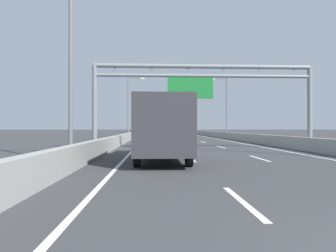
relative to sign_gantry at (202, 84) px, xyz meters
name	(u,v)px	position (x,y,z in m)	size (l,w,h in m)	color
ground_plane	(165,132)	(0.13, 80.88, -4.85)	(260.00, 260.00, 0.00)	#38383A
lane_dash_left_0	(242,202)	(-1.67, -15.62, -4.85)	(0.16, 3.00, 0.01)	white
lane_dash_left_1	(191,159)	(-1.67, -6.62, -4.85)	(0.16, 3.00, 0.01)	white
lane_dash_left_2	(178,147)	(-1.67, 2.38, -4.85)	(0.16, 3.00, 0.01)	white
lane_dash_left_3	(171,142)	(-1.67, 11.38, -4.85)	(0.16, 3.00, 0.01)	white
lane_dash_left_4	(168,139)	(-1.67, 20.38, -4.85)	(0.16, 3.00, 0.01)	white
lane_dash_left_5	(165,137)	(-1.67, 29.38, -4.85)	(0.16, 3.00, 0.01)	white
lane_dash_left_6	(163,135)	(-1.67, 38.38, -4.85)	(0.16, 3.00, 0.01)	white
lane_dash_left_7	(162,134)	(-1.67, 47.38, -4.85)	(0.16, 3.00, 0.01)	white
lane_dash_left_8	(161,134)	(-1.67, 56.38, -4.85)	(0.16, 3.00, 0.01)	white
lane_dash_left_9	(161,133)	(-1.67, 65.38, -4.85)	(0.16, 3.00, 0.01)	white
lane_dash_left_10	(160,132)	(-1.67, 74.38, -4.85)	(0.16, 3.00, 0.01)	white
lane_dash_left_11	(159,132)	(-1.67, 83.38, -4.85)	(0.16, 3.00, 0.01)	white
lane_dash_left_12	(159,132)	(-1.67, 92.38, -4.85)	(0.16, 3.00, 0.01)	white
lane_dash_left_13	(159,131)	(-1.67, 101.38, -4.85)	(0.16, 3.00, 0.01)	white
lane_dash_left_14	(158,131)	(-1.67, 110.38, -4.85)	(0.16, 3.00, 0.01)	white
lane_dash_left_15	(158,131)	(-1.67, 119.38, -4.85)	(0.16, 3.00, 0.01)	white
lane_dash_left_16	(158,131)	(-1.67, 128.38, -4.85)	(0.16, 3.00, 0.01)	white
lane_dash_left_17	(158,130)	(-1.67, 137.38, -4.85)	(0.16, 3.00, 0.01)	white
lane_dash_right_1	(259,158)	(1.93, -6.62, -4.85)	(0.16, 3.00, 0.01)	white
lane_dash_right_2	(221,147)	(1.93, 2.38, -4.85)	(0.16, 3.00, 0.01)	white
lane_dash_right_3	(203,142)	(1.93, 11.38, -4.85)	(0.16, 3.00, 0.01)	white
lane_dash_right_4	(193,139)	(1.93, 20.38, -4.85)	(0.16, 3.00, 0.01)	white
lane_dash_right_5	(186,137)	(1.93, 29.38, -4.85)	(0.16, 3.00, 0.01)	white
lane_dash_right_6	(181,135)	(1.93, 38.38, -4.85)	(0.16, 3.00, 0.01)	white
lane_dash_right_7	(178,134)	(1.93, 47.38, -4.85)	(0.16, 3.00, 0.01)	white
lane_dash_right_8	(175,134)	(1.93, 56.38, -4.85)	(0.16, 3.00, 0.01)	white
lane_dash_right_9	(173,133)	(1.93, 65.38, -4.85)	(0.16, 3.00, 0.01)	white
lane_dash_right_10	(171,132)	(1.93, 74.38, -4.85)	(0.16, 3.00, 0.01)	white
lane_dash_right_11	(170,132)	(1.93, 83.38, -4.85)	(0.16, 3.00, 0.01)	white
lane_dash_right_12	(168,132)	(1.93, 92.38, -4.85)	(0.16, 3.00, 0.01)	white
lane_dash_right_13	(167,131)	(1.93, 101.38, -4.85)	(0.16, 3.00, 0.01)	white
lane_dash_right_14	(166,131)	(1.93, 110.38, -4.85)	(0.16, 3.00, 0.01)	white
lane_dash_right_15	(166,131)	(1.93, 119.38, -4.85)	(0.16, 3.00, 0.01)	white
lane_dash_right_16	(165,131)	(1.93, 128.38, -4.85)	(0.16, 3.00, 0.01)	white
lane_dash_right_17	(164,130)	(1.93, 137.38, -4.85)	(0.16, 3.00, 0.01)	white
edge_line_left	(149,133)	(-5.12, 68.88, -4.85)	(0.16, 176.00, 0.01)	white
edge_line_right	(183,133)	(5.38, 68.88, -4.85)	(0.16, 176.00, 0.01)	white
barrier_left	(146,131)	(-6.77, 90.88, -4.38)	(0.45, 220.00, 0.95)	#9E9E99
barrier_right	(182,131)	(7.03, 90.88, -4.38)	(0.45, 220.00, 0.95)	#9E9E99
sign_gantry	(202,84)	(0.00, 0.00, 0.00)	(16.55, 0.36, 6.36)	gray
streetlamp_left_near	(76,49)	(-7.33, -7.74, 0.55)	(2.58, 0.28, 9.50)	slate
streetlamp_left_mid	(130,103)	(-7.33, 24.32, 0.55)	(2.58, 0.28, 9.50)	slate
streetlamp_right_mid	(225,104)	(7.60, 24.32, 0.55)	(2.58, 0.28, 9.50)	slate
streetlamp_left_far	(140,113)	(-7.33, 56.38, 0.55)	(2.58, 0.28, 9.50)	slate
streetlamp_right_far	(196,113)	(7.60, 56.38, 0.55)	(2.58, 0.28, 9.50)	slate
streetlamp_left_distant	(144,117)	(-7.33, 88.44, 0.55)	(2.58, 0.28, 9.50)	slate
streetlamp_right_distant	(184,117)	(7.60, 88.44, 0.55)	(2.58, 0.28, 9.50)	slate
blue_car	(164,130)	(0.12, 84.36, -4.11)	(1.76, 4.47, 1.44)	#2347AD
green_car	(154,132)	(-3.68, 41.73, -4.14)	(1.85, 4.13, 1.38)	#1E7A38
white_car	(164,130)	(0.30, 90.84, -4.12)	(1.83, 4.53, 1.39)	silver
orange_car	(155,129)	(-3.32, 117.34, -4.05)	(1.81, 4.61, 1.55)	orange
black_car	(177,130)	(3.78, 72.14, -4.14)	(1.87, 4.28, 1.38)	black
box_truck	(162,127)	(-3.22, -7.18, -3.21)	(2.45, 8.20, 2.97)	silver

